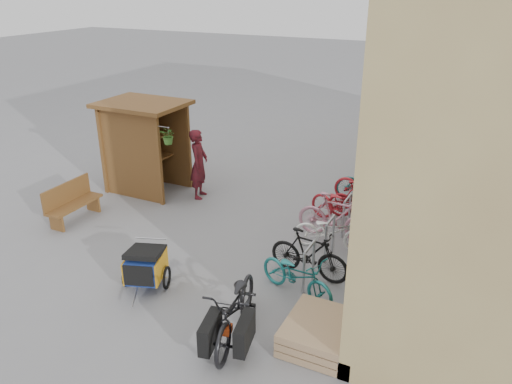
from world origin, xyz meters
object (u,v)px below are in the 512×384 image
at_px(pallet_stack, 319,333).
at_px(bike_1, 309,254).
at_px(bike_4, 344,206).
at_px(bike_7, 368,183).
at_px(bike_0, 297,275).
at_px(bike_5, 362,201).
at_px(cargo_bike, 236,310).
at_px(bike_2, 332,231).
at_px(child_trailer, 146,265).
at_px(bike_3, 336,217).
at_px(person_kiosk, 199,164).
at_px(bench, 72,202).
at_px(bike_6, 371,187).
at_px(shopping_carts, 412,159).
at_px(kiosk, 142,134).

distance_m(pallet_stack, bike_1, 1.95).
xyz_separation_m(bike_4, bike_7, (0.15, 1.60, 0.02)).
relative_size(bike_0, bike_5, 1.02).
relative_size(cargo_bike, bike_2, 1.33).
bearing_deg(bike_4, child_trailer, 164.14).
bearing_deg(bike_4, bike_3, -160.58).
bearing_deg(person_kiosk, bench, 126.94).
bearing_deg(bike_6, bike_7, 32.27).
bearing_deg(bike_5, bike_2, 166.55).
bearing_deg(bike_1, pallet_stack, -149.87).
bearing_deg(bench, cargo_bike, -21.08).
relative_size(bike_1, bike_4, 0.90).
relative_size(pallet_stack, bike_7, 0.73).
relative_size(shopping_carts, person_kiosk, 1.01).
bearing_deg(kiosk, bench, -99.99).
relative_size(bike_4, bike_7, 1.09).
relative_size(bench, bike_0, 0.90).
bearing_deg(person_kiosk, bike_3, -114.68).
bearing_deg(bike_0, kiosk, 82.24).
relative_size(bike_1, bike_7, 0.98).
height_order(shopping_carts, bike_1, shopping_carts).
bearing_deg(shopping_carts, bike_1, -97.69).
relative_size(shopping_carts, bike_4, 1.03).
height_order(shopping_carts, cargo_bike, cargo_bike).
height_order(person_kiosk, bike_5, person_kiosk).
bearing_deg(bike_3, pallet_stack, -163.77).
height_order(child_trailer, person_kiosk, person_kiosk).
bearing_deg(bike_3, bike_2, -170.34).
bearing_deg(child_trailer, bike_4, 38.51).
xyz_separation_m(pallet_stack, cargo_bike, (-1.23, -0.42, 0.31)).
bearing_deg(kiosk, child_trailer, -52.44).
distance_m(shopping_carts, bike_2, 4.96).
height_order(kiosk, bike_7, kiosk).
xyz_separation_m(cargo_bike, bike_4, (0.37, 4.57, -0.05)).
bearing_deg(bike_3, person_kiosk, 82.57).
bearing_deg(bike_6, bike_1, 176.84).
bearing_deg(kiosk, bike_5, 7.12).
bearing_deg(bench, bike_0, -6.02).
distance_m(bike_2, bike_5, 1.65).
xyz_separation_m(person_kiosk, bike_0, (3.92, -3.04, -0.48)).
bearing_deg(shopping_carts, kiosk, -147.66).
height_order(pallet_stack, child_trailer, child_trailer).
height_order(cargo_bike, bike_3, cargo_bike).
height_order(cargo_bike, bike_6, cargo_bike).
height_order(shopping_carts, bike_2, shopping_carts).
distance_m(cargo_bike, bike_1, 2.21).
xyz_separation_m(shopping_carts, bike_0, (-0.79, -6.79, -0.14)).
distance_m(person_kiosk, bike_4, 3.87).
relative_size(pallet_stack, bike_0, 0.74).
relative_size(bench, bike_3, 0.83).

